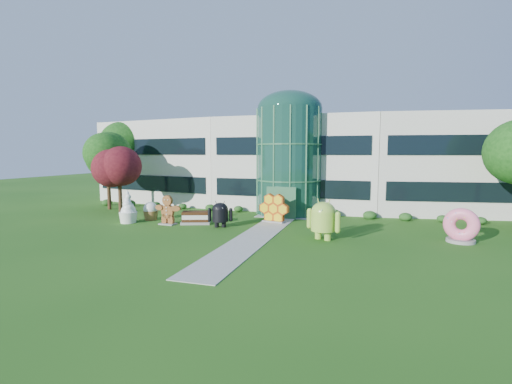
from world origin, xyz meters
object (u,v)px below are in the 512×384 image
(android_black, at_px, (220,213))
(donut, at_px, (461,225))
(android_green, at_px, (323,217))
(gingerbread, at_px, (168,210))

(android_black, bearing_deg, donut, -17.99)
(android_green, bearing_deg, donut, 37.19)
(android_black, xyz_separation_m, donut, (16.67, 0.17, -0.00))
(donut, bearing_deg, android_green, -150.66)
(gingerbread, bearing_deg, android_green, -2.09)
(android_black, height_order, donut, android_black)
(android_green, distance_m, gingerbread, 12.65)
(android_green, relative_size, android_black, 1.32)
(gingerbread, bearing_deg, donut, 5.85)
(android_green, height_order, gingerbread, android_green)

